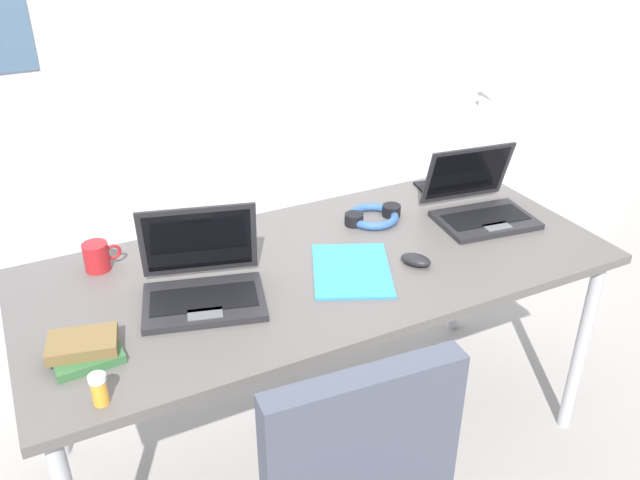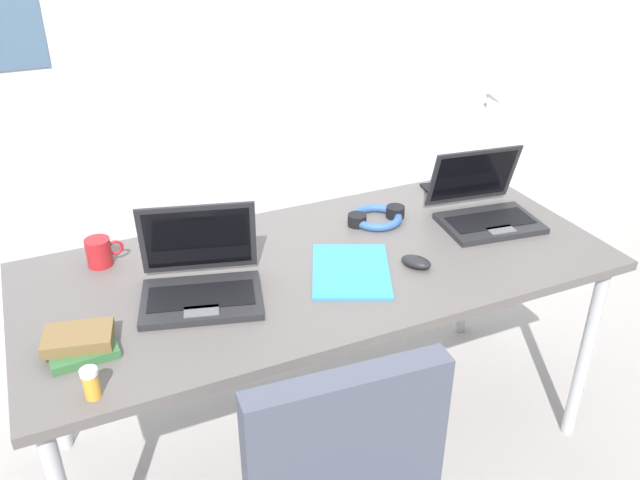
# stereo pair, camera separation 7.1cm
# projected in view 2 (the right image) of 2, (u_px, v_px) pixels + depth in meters

# --- Properties ---
(ground_plane) EXTENTS (12.00, 12.00, 0.00)m
(ground_plane) POSITION_uv_depth(u_px,v_px,m) (320.00, 438.00, 2.41)
(ground_plane) COLOR gray
(wall_back) EXTENTS (6.00, 0.13, 2.60)m
(wall_back) POSITION_uv_depth(u_px,v_px,m) (207.00, 14.00, 2.66)
(wall_back) COLOR silver
(wall_back) RESTS_ON ground_plane
(desk) EXTENTS (1.80, 0.80, 0.74)m
(desk) POSITION_uv_depth(u_px,v_px,m) (320.00, 278.00, 2.08)
(desk) COLOR #595451
(desk) RESTS_ON ground_plane
(desk_lamp) EXTENTS (0.12, 0.18, 0.40)m
(desk_lamp) POSITION_uv_depth(u_px,v_px,m) (486.00, 137.00, 2.47)
(desk_lamp) COLOR white
(desk_lamp) RESTS_ON desk
(laptop_front_left) EXTENTS (0.39, 0.35, 0.25)m
(laptop_front_left) POSITION_uv_depth(u_px,v_px,m) (200.00, 280.00, 1.88)
(laptop_front_left) COLOR #232326
(laptop_front_left) RESTS_ON desk
(laptop_near_mouse) EXTENTS (0.36, 0.33, 0.23)m
(laptop_near_mouse) POSITION_uv_depth(u_px,v_px,m) (485.00, 208.00, 2.28)
(laptop_near_mouse) COLOR #232326
(laptop_near_mouse) RESTS_ON desk
(computer_mouse) EXTENTS (0.10, 0.11, 0.03)m
(computer_mouse) POSITION_uv_depth(u_px,v_px,m) (416.00, 262.00, 2.02)
(computer_mouse) COLOR black
(computer_mouse) RESTS_ON desk
(cell_phone) EXTENTS (0.09, 0.14, 0.01)m
(cell_phone) POSITION_uv_depth(u_px,v_px,m) (435.00, 191.00, 2.51)
(cell_phone) COLOR black
(cell_phone) RESTS_ON desk
(headphones) EXTENTS (0.21, 0.18, 0.04)m
(headphones) POSITION_uv_depth(u_px,v_px,m) (376.00, 217.00, 2.29)
(headphones) COLOR #335999
(headphones) RESTS_ON desk
(pill_bottle) EXTENTS (0.04, 0.04, 0.08)m
(pill_bottle) POSITION_uv_depth(u_px,v_px,m) (91.00, 383.00, 1.51)
(pill_bottle) COLOR gold
(pill_bottle) RESTS_ON desk
(book_stack) EXTENTS (0.19, 0.16, 0.05)m
(book_stack) POSITION_uv_depth(u_px,v_px,m) (80.00, 342.00, 1.66)
(book_stack) COLOR #336638
(book_stack) RESTS_ON desk
(paper_folder_near_mouse) EXTENTS (0.34, 0.38, 0.01)m
(paper_folder_near_mouse) POSITION_uv_depth(u_px,v_px,m) (351.00, 271.00, 2.00)
(paper_folder_near_mouse) COLOR #338CC6
(paper_folder_near_mouse) RESTS_ON desk
(coffee_mug) EXTENTS (0.11, 0.08, 0.09)m
(coffee_mug) POSITION_uv_depth(u_px,v_px,m) (100.00, 252.00, 2.02)
(coffee_mug) COLOR #B21E23
(coffee_mug) RESTS_ON desk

